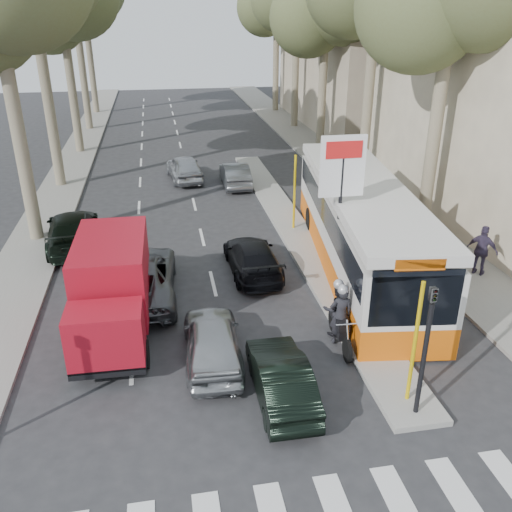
{
  "coord_description": "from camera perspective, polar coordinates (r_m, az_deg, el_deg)",
  "views": [
    {
      "loc": [
        -2.51,
        -11.16,
        9.2
      ],
      "look_at": [
        0.46,
        5.16,
        1.6
      ],
      "focal_mm": 38.0,
      "sensor_mm": 36.0,
      "label": 1
    }
  ],
  "objects": [
    {
      "name": "sidewalk_right",
      "position": [
        38.92,
        6.69,
        10.87
      ],
      "size": [
        3.2,
        70.0,
        0.12
      ],
      "primitive_type": "cube",
      "color": "gray",
      "rests_on": "ground"
    },
    {
      "name": "pedestrian_near",
      "position": [
        21.63,
        22.7,
        0.54
      ],
      "size": [
        1.16,
        1.2,
        1.91
      ],
      "primitive_type": "imported",
      "rotation": [
        0.0,
        0.0,
        2.31
      ],
      "color": "#3A3049",
      "rests_on": "sidewalk_right"
    },
    {
      "name": "queue_car_e",
      "position": [
        24.01,
        -18.72,
        2.62
      ],
      "size": [
        2.56,
        5.27,
        1.48
      ],
      "primitive_type": "imported",
      "rotation": [
        0.0,
        0.0,
        3.24
      ],
      "color": "black",
      "rests_on": "ground"
    },
    {
      "name": "traffic_island",
      "position": [
        24.65,
        3.95,
        2.84
      ],
      "size": [
        1.5,
        26.0,
        0.16
      ],
      "primitive_type": "cube",
      "color": "gray",
      "rests_on": "ground"
    },
    {
      "name": "silver_hatchback",
      "position": [
        15.49,
        -4.62,
        -8.89
      ],
      "size": [
        1.74,
        4.01,
        1.35
      ],
      "primitive_type": "imported",
      "rotation": [
        0.0,
        0.0,
        3.1
      ],
      "color": "#A2A5AA",
      "rests_on": "ground"
    },
    {
      "name": "queue_car_d",
      "position": [
        30.97,
        -2.22,
        8.6
      ],
      "size": [
        1.44,
        4.03,
        1.32
      ],
      "primitive_type": "imported",
      "rotation": [
        0.0,
        0.0,
        3.13
      ],
      "color": "#55595D",
      "rests_on": "ground"
    },
    {
      "name": "median_left",
      "position": [
        40.58,
        -18.13,
        10.4
      ],
      "size": [
        2.4,
        64.0,
        0.12
      ],
      "primitive_type": "cube",
      "color": "gray",
      "rests_on": "ground"
    },
    {
      "name": "tree_r_c",
      "position": [
        39.02,
        7.6,
        25.15
      ],
      "size": [
        7.4,
        7.2,
        13.32
      ],
      "color": "#6B604C",
      "rests_on": "ground"
    },
    {
      "name": "pedestrian_far",
      "position": [
        24.66,
        14.93,
        4.29
      ],
      "size": [
        1.19,
        0.73,
        1.72
      ],
      "primitive_type": "imported",
      "rotation": [
        0.0,
        0.0,
        3.37
      ],
      "color": "brown",
      "rests_on": "sidewalk_right"
    },
    {
      "name": "dark_hatchback",
      "position": [
        14.19,
        2.66,
        -12.66
      ],
      "size": [
        1.32,
        3.73,
        1.23
      ],
      "primitive_type": "imported",
      "rotation": [
        0.0,
        0.0,
        3.14
      ],
      "color": "black",
      "rests_on": "ground"
    },
    {
      "name": "queue_car_b",
      "position": [
        20.45,
        -0.37,
        -0.15
      ],
      "size": [
        1.87,
        4.4,
        1.26
      ],
      "primitive_type": "imported",
      "rotation": [
        0.0,
        0.0,
        3.16
      ],
      "color": "black",
      "rests_on": "ground"
    },
    {
      "name": "traffic_light_island",
      "position": [
        13.1,
        17.65,
        -7.53
      ],
      "size": [
        0.16,
        0.41,
        3.6
      ],
      "color": "black",
      "rests_on": "ground"
    },
    {
      "name": "red_truck",
      "position": [
        16.9,
        -14.9,
        -3.29
      ],
      "size": [
        2.19,
        5.47,
        2.89
      ],
      "rotation": [
        0.0,
        0.0,
        -0.02
      ],
      "color": "black",
      "rests_on": "ground"
    },
    {
      "name": "billboard",
      "position": [
        18.01,
        8.91,
        6.55
      ],
      "size": [
        1.5,
        12.1,
        5.6
      ],
      "color": "yellow",
      "rests_on": "ground"
    },
    {
      "name": "queue_car_c",
      "position": [
        32.27,
        -7.55,
        9.19
      ],
      "size": [
        2.21,
        4.47,
        1.46
      ],
      "primitive_type": "imported",
      "rotation": [
        0.0,
        0.0,
        3.26
      ],
      "color": "#A7AAAF",
      "rests_on": "ground"
    },
    {
      "name": "motorcycle",
      "position": [
        16.41,
        8.7,
        -6.03
      ],
      "size": [
        0.88,
        2.37,
        2.02
      ],
      "rotation": [
        0.0,
        0.0,
        -0.06
      ],
      "color": "black",
      "rests_on": "ground"
    },
    {
      "name": "ground",
      "position": [
        14.68,
        1.9,
        -14.21
      ],
      "size": [
        120.0,
        120.0,
        0.0
      ],
      "primitive_type": "plane",
      "color": "#28282B",
      "rests_on": "ground"
    },
    {
      "name": "city_bus",
      "position": [
        20.86,
        10.93,
        3.36
      ],
      "size": [
        4.47,
        13.19,
        3.41
      ],
      "rotation": [
        0.0,
        0.0,
        -0.13
      ],
      "color": "#DF5E0C",
      "rests_on": "ground"
    },
    {
      "name": "queue_car_a",
      "position": [
        19.15,
        -12.21,
        -2.16
      ],
      "size": [
        2.65,
        5.48,
        1.5
      ],
      "primitive_type": "imported",
      "rotation": [
        0.0,
        0.0,
        3.11
      ],
      "color": "#4A4D52",
      "rests_on": "ground"
    },
    {
      "name": "building_far",
      "position": [
        48.63,
        12.39,
        22.69
      ],
      "size": [
        11.0,
        20.0,
        16.0
      ],
      "primitive_type": "cube",
      "color": "#B7A88E",
      "rests_on": "ground"
    }
  ]
}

